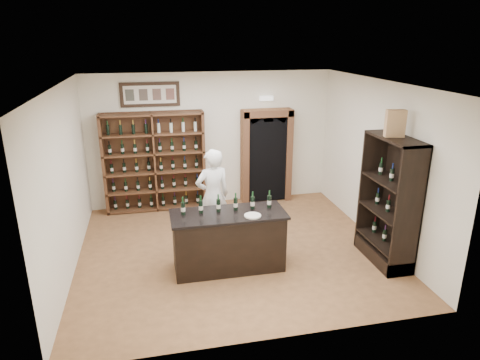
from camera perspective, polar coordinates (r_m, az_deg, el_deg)
The scene contains 20 objects.
floor at distance 7.97m, azimuth -0.89°, elevation -9.27°, with size 5.50×5.50×0.00m, color #93613B.
ceiling at distance 7.08m, azimuth -1.01°, elevation 12.70°, with size 5.50×5.50×0.00m, color white.
wall_back at distance 9.76m, azimuth -3.82°, elevation 5.42°, with size 5.50×0.04×3.00m, color white.
wall_left at distance 7.39m, azimuth -22.34°, elevation -0.39°, with size 0.04×5.00×3.00m, color white.
wall_right at distance 8.34m, azimuth 17.93°, elevation 2.22°, with size 0.04×5.00×3.00m, color white.
wine_shelf at distance 9.61m, azimuth -11.32°, elevation 2.41°, with size 2.20×0.38×2.20m.
framed_picture at distance 9.45m, azimuth -11.90°, elevation 11.10°, with size 1.25×0.04×0.52m, color black.
arched_doorway at distance 9.94m, azimuth 3.52°, elevation 3.52°, with size 1.17×0.35×2.17m.
emergency_light at distance 9.78m, azimuth 3.53°, elevation 10.82°, with size 0.30×0.10×0.10m, color white.
tasting_counter at distance 7.19m, azimuth -1.54°, elevation -8.15°, with size 1.88×0.78×1.00m.
counter_bottle_0 at distance 6.95m, azimuth -7.60°, elevation -3.75°, with size 0.07×0.07×0.30m.
counter_bottle_1 at distance 6.97m, azimuth -5.24°, elevation -3.57°, with size 0.07×0.07×0.30m.
counter_bottle_2 at distance 7.01m, azimuth -2.90°, elevation -3.39°, with size 0.07×0.07×0.30m.
counter_bottle_3 at distance 7.05m, azimuth -0.59°, elevation -3.21°, with size 0.07×0.07×0.30m.
counter_bottle_4 at distance 7.11m, azimuth 1.69°, elevation -3.03°, with size 0.07×0.07×0.30m.
counter_bottle_5 at distance 7.18m, azimuth 3.92°, elevation -2.84°, with size 0.07×0.07×0.30m.
side_cabinet at distance 7.75m, azimuth 19.17°, elevation -5.05°, with size 0.48×1.20×2.20m.
shopkeeper at distance 7.97m, azimuth -3.64°, elevation -2.16°, with size 0.66×0.43×1.81m, color white.
plate at distance 6.85m, azimuth 1.70°, elevation -4.78°, with size 0.27×0.27×0.02m, color beige.
wine_crate at distance 7.27m, azimuth 19.99°, elevation 7.11°, with size 0.31×0.13×0.44m, color tan.
Camera 1 is at (-1.36, -6.90, 3.75)m, focal length 32.00 mm.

